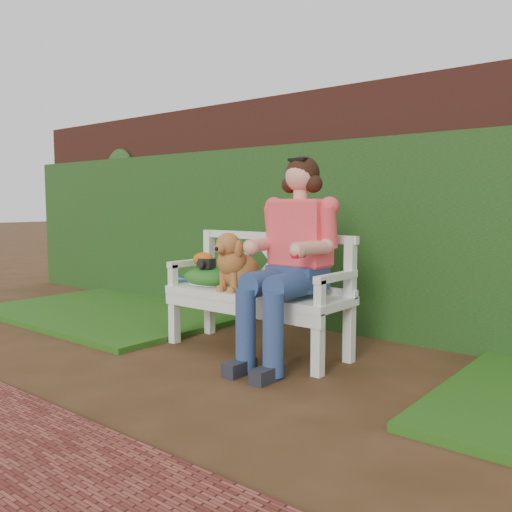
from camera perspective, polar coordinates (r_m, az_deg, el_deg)
The scene contains 11 objects.
ground at distance 3.60m, azimuth -2.11°, elevation -13.11°, with size 60.00×60.00×0.00m, color #372310.
brick_wall at distance 5.00m, azimuth 12.35°, elevation 4.84°, with size 10.00×0.30×2.20m, color #5D2A1F.
ivy_hedge at distance 4.81m, azimuth 11.11°, elevation 1.86°, with size 10.00×0.18×1.70m, color #2A581B.
grass_left at distance 5.90m, azimuth -14.08°, elevation -5.61°, with size 2.60×2.00×0.05m, color #234516.
garden_bench at distance 4.23m, azimuth 0.00°, elevation -6.90°, with size 1.58×0.60×0.48m, color white, non-canonical shape.
seated_woman at distance 3.90m, azimuth 4.24°, elevation -0.28°, with size 0.64×0.85×1.51m, color #F35D89, non-canonical shape.
dog at distance 4.20m, azimuth -1.95°, elevation -0.50°, with size 0.30×0.41×0.46m, color brown, non-canonical shape.
tennis_racket at distance 4.53m, azimuth -5.41°, elevation -2.78°, with size 0.65×0.27×0.03m, color white, non-canonical shape.
green_bag at distance 4.47m, azimuth -5.15°, elevation -2.15°, with size 0.43×0.33×0.15m, color green, non-canonical shape.
camera_item at distance 4.43m, azimuth -5.18°, elevation -0.76°, with size 0.12×0.09×0.08m, color black.
baseball_glove at distance 4.50m, azimuth -5.56°, elevation -0.39°, with size 0.19×0.14×0.12m, color #BB580E.
Camera 1 is at (2.24, -2.57, 1.15)m, focal length 38.00 mm.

